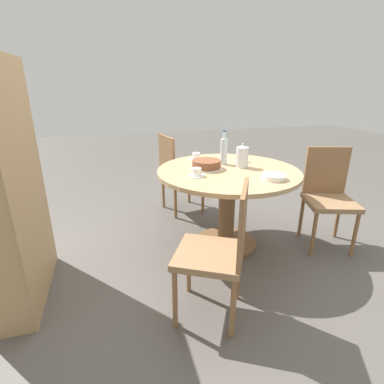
{
  "coord_description": "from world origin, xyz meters",
  "views": [
    {
      "loc": [
        -2.39,
        1.0,
        1.48
      ],
      "look_at": [
        0.0,
        0.34,
        0.57
      ],
      "focal_mm": 28.0,
      "sensor_mm": 36.0,
      "label": 1
    }
  ],
  "objects_px": {
    "chair_b": "(328,195)",
    "cup_a": "(196,157)",
    "cake_main": "(206,165)",
    "water_bottle": "(224,151)",
    "cup_c": "(242,159)",
    "bookshelf": "(11,196)",
    "chair_c": "(178,172)",
    "chair_a": "(219,249)",
    "coffee_pot": "(242,156)",
    "cup_b": "(197,173)"
  },
  "relations": [
    {
      "from": "water_bottle",
      "to": "cup_a",
      "type": "bearing_deg",
      "value": 38.49
    },
    {
      "from": "chair_c",
      "to": "cup_c",
      "type": "bearing_deg",
      "value": -156.02
    },
    {
      "from": "bookshelf",
      "to": "cup_b",
      "type": "relative_size",
      "value": 11.81
    },
    {
      "from": "chair_b",
      "to": "coffee_pot",
      "type": "distance_m",
      "value": 0.89
    },
    {
      "from": "water_bottle",
      "to": "chair_a",
      "type": "bearing_deg",
      "value": 158.15
    },
    {
      "from": "water_bottle",
      "to": "cup_b",
      "type": "distance_m",
      "value": 0.47
    },
    {
      "from": "coffee_pot",
      "to": "cup_a",
      "type": "bearing_deg",
      "value": 39.88
    },
    {
      "from": "bookshelf",
      "to": "water_bottle",
      "type": "bearing_deg",
      "value": 105.46
    },
    {
      "from": "cup_c",
      "to": "coffee_pot",
      "type": "bearing_deg",
      "value": 155.62
    },
    {
      "from": "coffee_pot",
      "to": "bookshelf",
      "type": "bearing_deg",
      "value": 100.28
    },
    {
      "from": "chair_a",
      "to": "cup_a",
      "type": "bearing_deg",
      "value": -161.11
    },
    {
      "from": "cake_main",
      "to": "chair_b",
      "type": "bearing_deg",
      "value": -105.43
    },
    {
      "from": "chair_a",
      "to": "coffee_pot",
      "type": "distance_m",
      "value": 1.11
    },
    {
      "from": "chair_b",
      "to": "bookshelf",
      "type": "height_order",
      "value": "bookshelf"
    },
    {
      "from": "bookshelf",
      "to": "chair_b",
      "type": "bearing_deg",
      "value": 91.27
    },
    {
      "from": "cup_b",
      "to": "cup_c",
      "type": "bearing_deg",
      "value": -58.32
    },
    {
      "from": "bookshelf",
      "to": "cup_a",
      "type": "xyz_separation_m",
      "value": [
        0.71,
        -1.49,
        0.01
      ]
    },
    {
      "from": "chair_b",
      "to": "cup_b",
      "type": "height_order",
      "value": "chair_b"
    },
    {
      "from": "water_bottle",
      "to": "cup_a",
      "type": "relative_size",
      "value": 2.29
    },
    {
      "from": "bookshelf",
      "to": "chair_a",
      "type": "bearing_deg",
      "value": 65.5
    },
    {
      "from": "cup_b",
      "to": "cup_c",
      "type": "relative_size",
      "value": 1.0
    },
    {
      "from": "chair_b",
      "to": "water_bottle",
      "type": "height_order",
      "value": "water_bottle"
    },
    {
      "from": "chair_a",
      "to": "coffee_pot",
      "type": "height_order",
      "value": "coffee_pot"
    },
    {
      "from": "chair_b",
      "to": "cup_c",
      "type": "height_order",
      "value": "chair_b"
    },
    {
      "from": "cup_a",
      "to": "cup_c",
      "type": "distance_m",
      "value": 0.45
    },
    {
      "from": "coffee_pot",
      "to": "cake_main",
      "type": "distance_m",
      "value": 0.34
    },
    {
      "from": "coffee_pot",
      "to": "water_bottle",
      "type": "relative_size",
      "value": 0.69
    },
    {
      "from": "water_bottle",
      "to": "cup_c",
      "type": "bearing_deg",
      "value": -77.31
    },
    {
      "from": "water_bottle",
      "to": "cup_a",
      "type": "height_order",
      "value": "water_bottle"
    },
    {
      "from": "water_bottle",
      "to": "cup_b",
      "type": "xyz_separation_m",
      "value": [
        -0.3,
        0.35,
        -0.1
      ]
    },
    {
      "from": "cup_b",
      "to": "cake_main",
      "type": "bearing_deg",
      "value": -37.25
    },
    {
      "from": "bookshelf",
      "to": "water_bottle",
      "type": "distance_m",
      "value": 1.75
    },
    {
      "from": "cake_main",
      "to": "cup_c",
      "type": "height_order",
      "value": "cake_main"
    },
    {
      "from": "coffee_pot",
      "to": "cup_b",
      "type": "distance_m",
      "value": 0.51
    },
    {
      "from": "cup_c",
      "to": "chair_b",
      "type": "bearing_deg",
      "value": -123.62
    },
    {
      "from": "chair_b",
      "to": "cup_a",
      "type": "relative_size",
      "value": 6.61
    },
    {
      "from": "bookshelf",
      "to": "cup_c",
      "type": "distance_m",
      "value": 1.96
    },
    {
      "from": "chair_c",
      "to": "chair_b",
      "type": "bearing_deg",
      "value": -145.99
    },
    {
      "from": "chair_a",
      "to": "coffee_pot",
      "type": "bearing_deg",
      "value": 177.64
    },
    {
      "from": "chair_a",
      "to": "cup_c",
      "type": "xyz_separation_m",
      "value": [
        1.09,
        -0.63,
        0.28
      ]
    },
    {
      "from": "chair_a",
      "to": "water_bottle",
      "type": "xyz_separation_m",
      "value": [
        1.04,
        -0.42,
        0.38
      ]
    },
    {
      "from": "coffee_pot",
      "to": "cup_a",
      "type": "distance_m",
      "value": 0.51
    },
    {
      "from": "cake_main",
      "to": "water_bottle",
      "type": "bearing_deg",
      "value": -62.6
    },
    {
      "from": "chair_c",
      "to": "cake_main",
      "type": "distance_m",
      "value": 0.88
    },
    {
      "from": "chair_c",
      "to": "water_bottle",
      "type": "xyz_separation_m",
      "value": [
        -0.72,
        -0.28,
        0.38
      ]
    },
    {
      "from": "chair_b",
      "to": "cake_main",
      "type": "relative_size",
      "value": 3.22
    },
    {
      "from": "cup_c",
      "to": "cup_a",
      "type": "bearing_deg",
      "value": 63.71
    },
    {
      "from": "chair_b",
      "to": "cup_c",
      "type": "distance_m",
      "value": 0.87
    },
    {
      "from": "water_bottle",
      "to": "bookshelf",
      "type": "bearing_deg",
      "value": 105.46
    },
    {
      "from": "cup_a",
      "to": "cup_c",
      "type": "relative_size",
      "value": 1.0
    }
  ]
}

